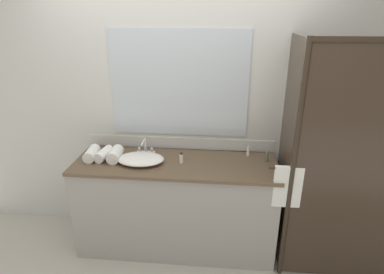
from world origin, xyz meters
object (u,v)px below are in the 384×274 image
at_px(rolled_towel_near_edge, 92,154).
at_px(rolled_towel_far_edge, 115,154).
at_px(amenity_bottle_lotion, 267,156).
at_px(amenity_bottle_shampoo, 181,158).
at_px(rolled_towel_middle, 104,154).
at_px(amenity_bottle_body_wash, 248,151).
at_px(sink_basin, 141,159).
at_px(faucet, 145,149).

distance_m(rolled_towel_near_edge, rolled_towel_far_edge, 0.22).
distance_m(amenity_bottle_lotion, amenity_bottle_shampoo, 0.76).
bearing_deg(rolled_towel_middle, amenity_bottle_body_wash, 8.53).
distance_m(amenity_bottle_shampoo, rolled_towel_far_edge, 0.60).
distance_m(rolled_towel_middle, rolled_towel_far_edge, 0.11).
height_order(sink_basin, rolled_towel_near_edge, rolled_towel_near_edge).
bearing_deg(rolled_towel_middle, amenity_bottle_lotion, 4.01).
xyz_separation_m(rolled_towel_middle, rolled_towel_far_edge, (0.11, -0.01, 0.01)).
xyz_separation_m(amenity_bottle_lotion, rolled_towel_far_edge, (-1.35, -0.11, 0.01)).
xyz_separation_m(amenity_bottle_lotion, amenity_bottle_body_wash, (-0.16, 0.09, 0.00)).
distance_m(faucet, amenity_bottle_shampoo, 0.39).
xyz_separation_m(sink_basin, rolled_towel_middle, (-0.35, 0.04, 0.01)).
xyz_separation_m(faucet, rolled_towel_middle, (-0.35, -0.14, -0.00)).
bearing_deg(rolled_towel_near_edge, rolled_towel_middle, 4.44).
bearing_deg(rolled_towel_far_edge, rolled_towel_middle, 175.17).
distance_m(amenity_bottle_shampoo, rolled_towel_middle, 0.71).
height_order(amenity_bottle_lotion, rolled_towel_far_edge, rolled_towel_far_edge).
bearing_deg(amenity_bottle_body_wash, rolled_towel_middle, -171.47).
relative_size(faucet, amenity_bottle_shampoo, 1.73).
height_order(rolled_towel_near_edge, rolled_towel_middle, rolled_towel_near_edge).
distance_m(faucet, rolled_towel_middle, 0.37).
relative_size(sink_basin, amenity_bottle_body_wash, 4.30).
relative_size(amenity_bottle_lotion, amenity_bottle_shampoo, 0.93).
xyz_separation_m(sink_basin, rolled_towel_near_edge, (-0.46, 0.03, 0.02)).
height_order(sink_basin, rolled_towel_far_edge, rolled_towel_far_edge).
xyz_separation_m(amenity_bottle_body_wash, rolled_towel_far_edge, (-1.19, -0.20, 0.01)).
relative_size(amenity_bottle_lotion, rolled_towel_far_edge, 0.43).
bearing_deg(sink_basin, amenity_bottle_shampoo, 3.67).
bearing_deg(rolled_towel_near_edge, amenity_bottle_lotion, 4.04).
xyz_separation_m(amenity_bottle_body_wash, rolled_towel_middle, (-1.30, -0.20, 0.00)).
distance_m(amenity_bottle_shampoo, amenity_bottle_body_wash, 0.63).
bearing_deg(rolled_towel_near_edge, rolled_towel_far_edge, -0.20).
height_order(amenity_bottle_shampoo, rolled_towel_middle, amenity_bottle_shampoo).
bearing_deg(rolled_towel_far_edge, faucet, 32.39).
height_order(sink_basin, amenity_bottle_shampoo, amenity_bottle_shampoo).
relative_size(amenity_bottle_shampoo, rolled_towel_near_edge, 0.45).
xyz_separation_m(faucet, amenity_bottle_shampoo, (0.36, -0.16, -0.01)).
distance_m(amenity_bottle_body_wash, rolled_towel_middle, 1.32).
bearing_deg(amenity_bottle_lotion, rolled_towel_middle, -175.99).
relative_size(rolled_towel_near_edge, rolled_towel_far_edge, 1.03).
xyz_separation_m(faucet, amenity_bottle_lotion, (1.11, -0.04, -0.01)).
relative_size(amenity_bottle_shampoo, amenity_bottle_body_wash, 1.01).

